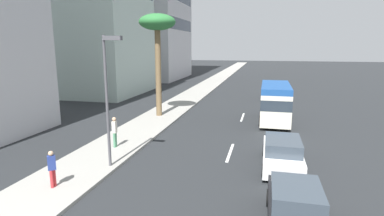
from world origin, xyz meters
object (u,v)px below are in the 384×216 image
palm_tree (157,28)px  street_lamp (108,87)px  car_fourth (282,153)px  car_second (295,207)px  pedestrian_mid_block (115,130)px  pedestrian_near_lamp (52,167)px  minibus_lead (275,101)px  car_third (275,93)px

palm_tree → street_lamp: (-11.44, -1.57, -3.31)m
car_fourth → street_lamp: 9.15m
car_second → pedestrian_mid_block: bearing=58.2°
pedestrian_near_lamp → pedestrian_mid_block: (5.48, -0.06, 0.14)m
car_fourth → pedestrian_mid_block: pedestrian_mid_block is taller
pedestrian_near_lamp → car_second: bearing=137.8°
car_second → palm_tree: palm_tree is taller
car_fourth → palm_tree: bearing=46.6°
minibus_lead → pedestrian_near_lamp: size_ratio=4.04×
pedestrian_mid_block → street_lamp: (-2.73, -1.24, 2.96)m
pedestrian_near_lamp → palm_tree: bearing=-128.1°
street_lamp → car_second: bearing=-111.2°
pedestrian_mid_block → street_lamp: size_ratio=0.28×
pedestrian_mid_block → palm_tree: bearing=175.6°
car_third → pedestrian_near_lamp: pedestrian_near_lamp is taller
car_second → pedestrian_near_lamp: pedestrian_near_lamp is taller
car_second → pedestrian_mid_block: pedestrian_mid_block is taller
pedestrian_near_lamp → minibus_lead: bearing=-161.5°
car_third → pedestrian_near_lamp: bearing=159.6°
minibus_lead → pedestrian_near_lamp: (-14.78, 9.34, -0.64)m
car_second → car_fourth: bearing=1.8°
car_third → pedestrian_mid_block: size_ratio=2.50×
palm_tree → car_second: bearing=-145.9°
car_fourth → palm_tree: size_ratio=0.55×
palm_tree → car_third: bearing=-40.1°
minibus_lead → car_second: bearing=-178.7°
street_lamp → car_third: bearing=-19.8°
car_fourth → palm_tree: (9.26, 9.79, 6.70)m
minibus_lead → car_second: minibus_lead is taller
street_lamp → palm_tree: bearing=7.8°
minibus_lead → palm_tree: palm_tree is taller
car_third → minibus_lead: bearing=178.3°
car_third → pedestrian_mid_block: bearing=154.9°
pedestrian_near_lamp → pedestrian_mid_block: bearing=-129.8°
car_third → pedestrian_mid_block: (-20.53, 9.62, 0.39)m
palm_tree → pedestrian_near_lamp: bearing=-178.9°
car_fourth → street_lamp: (-2.18, 8.22, 3.39)m
car_fourth → street_lamp: size_ratio=0.73×
car_third → pedestrian_near_lamp: 27.75m
street_lamp → pedestrian_mid_block: bearing=24.4°
minibus_lead → car_fourth: 9.90m
car_third → car_fourth: 21.08m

